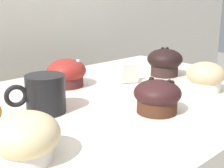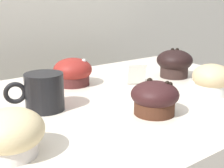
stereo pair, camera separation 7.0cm
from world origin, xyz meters
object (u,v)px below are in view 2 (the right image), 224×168
Objects in this scene: muffin_back_left at (73,72)px; coffee_cup at (43,91)px; muffin_front_right at (155,98)px; muffin_back_center at (11,134)px; muffin_back_right at (212,79)px; muffin_front_left at (174,63)px.

coffee_cup is (-0.15, -0.13, 0.01)m from muffin_back_left.
muffin_front_right is (0.02, -0.29, -0.00)m from muffin_back_left.
muffin_back_center is (-0.30, 0.01, 0.00)m from muffin_front_right.
muffin_back_left is 1.09× the size of muffin_back_right.
muffin_front_right is (-0.27, -0.18, -0.01)m from muffin_front_left.
muffin_front_left reaches higher than muffin_back_center.
muffin_back_right reaches higher than muffin_back_center.
muffin_back_right is at bearing -51.39° from muffin_back_left.
muffin_back_left is 0.20m from coffee_cup.
muffin_front_right is at bearing -145.54° from muffin_front_left.
muffin_back_left is 1.02× the size of muffin_back_center.
muffin_back_right is 0.93× the size of muffin_back_center.
muffin_front_left is (0.29, -0.11, 0.01)m from muffin_back_left.
muffin_back_left reaches higher than muffin_front_right.
muffin_front_left reaches higher than muffin_front_right.
muffin_back_left and muffin_back_center have the same top height.
muffin_back_center is at bearing -162.55° from muffin_front_left.
muffin_front_left reaches higher than muffin_back_left.
muffin_back_left is 0.40m from muffin_back_center.
muffin_front_left is 0.44m from coffee_cup.
muffin_back_right is 0.90× the size of muffin_front_left.
muffin_front_left is at bearing 34.46° from muffin_front_right.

